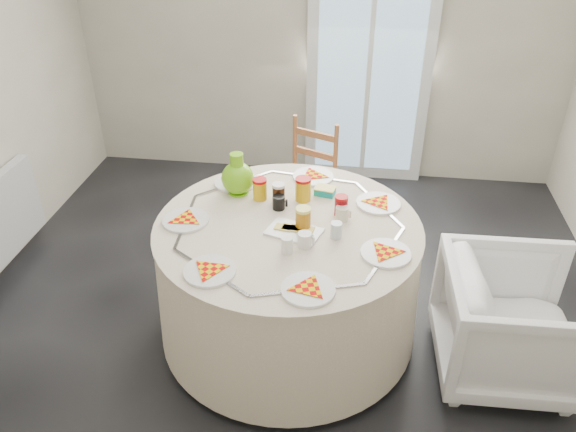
# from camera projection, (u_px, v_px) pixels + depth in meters

# --- Properties ---
(floor) EXTENTS (4.00, 4.00, 0.00)m
(floor) POSITION_uv_depth(u_px,v_px,m) (288.00, 320.00, 3.42)
(floor) COLOR black
(floor) RESTS_ON ground
(wall_back) EXTENTS (4.00, 0.02, 2.60)m
(wall_back) POSITION_uv_depth(u_px,v_px,m) (321.00, 22.00, 4.40)
(wall_back) COLOR #BCB5A3
(wall_back) RESTS_ON floor
(glass_door) EXTENTS (1.00, 0.08, 2.10)m
(glass_door) POSITION_uv_depth(u_px,v_px,m) (370.00, 58.00, 4.45)
(glass_door) COLOR silver
(glass_door) RESTS_ON floor
(table) EXTENTS (1.46, 1.46, 0.74)m
(table) POSITION_uv_depth(u_px,v_px,m) (288.00, 280.00, 3.15)
(table) COLOR beige
(table) RESTS_ON floor
(wooden_chair) EXTENTS (0.50, 0.49, 0.86)m
(wooden_chair) POSITION_uv_depth(u_px,v_px,m) (304.00, 178.00, 3.97)
(wooden_chair) COLOR #9F5B36
(wooden_chair) RESTS_ON floor
(armchair) EXTENTS (0.68, 0.72, 0.73)m
(armchair) POSITION_uv_depth(u_px,v_px,m) (514.00, 314.00, 2.89)
(armchair) COLOR white
(armchair) RESTS_ON floor
(place_settings) EXTENTS (1.34, 1.34, 0.02)m
(place_settings) POSITION_uv_depth(u_px,v_px,m) (288.00, 221.00, 2.94)
(place_settings) COLOR white
(place_settings) RESTS_ON table
(jar_cluster) EXTENTS (0.59, 0.45, 0.15)m
(jar_cluster) POSITION_uv_depth(u_px,v_px,m) (298.00, 195.00, 3.07)
(jar_cluster) COLOR #886118
(jar_cluster) RESTS_ON table
(butter_tub) EXTENTS (0.13, 0.10, 0.05)m
(butter_tub) POSITION_uv_depth(u_px,v_px,m) (325.00, 188.00, 3.21)
(butter_tub) COLOR #098B92
(butter_tub) RESTS_ON table
(green_pitcher) EXTENTS (0.20, 0.20, 0.24)m
(green_pitcher) POSITION_uv_depth(u_px,v_px,m) (237.00, 173.00, 3.18)
(green_pitcher) COLOR #6ABE12
(green_pitcher) RESTS_ON table
(cheese_platter) EXTENTS (0.31, 0.25, 0.03)m
(cheese_platter) POSITION_uv_depth(u_px,v_px,m) (294.00, 228.00, 2.88)
(cheese_platter) COLOR silver
(cheese_platter) RESTS_ON table
(mugs_glasses) EXTENTS (0.69, 0.69, 0.10)m
(mugs_glasses) POSITION_uv_depth(u_px,v_px,m) (309.00, 212.00, 2.94)
(mugs_glasses) COLOR #999898
(mugs_glasses) RESTS_ON table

